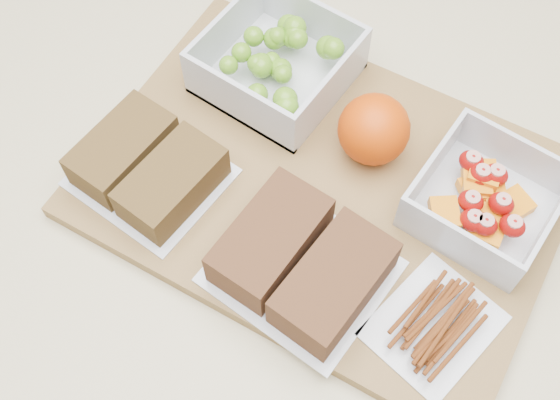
# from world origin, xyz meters

# --- Properties ---
(counter) EXTENTS (1.20, 0.90, 0.90)m
(counter) POSITION_xyz_m (0.00, 0.00, 0.45)
(counter) COLOR beige
(counter) RESTS_ON ground
(cutting_board) EXTENTS (0.45, 0.34, 0.02)m
(cutting_board) POSITION_xyz_m (0.02, 0.02, 0.91)
(cutting_board) COLOR olive
(cutting_board) RESTS_ON counter
(grape_container) EXTENTS (0.13, 0.13, 0.06)m
(grape_container) POSITION_xyz_m (-0.08, 0.10, 0.94)
(grape_container) COLOR silver
(grape_container) RESTS_ON cutting_board
(fruit_container) EXTENTS (0.11, 0.11, 0.05)m
(fruit_container) POSITION_xyz_m (0.15, 0.08, 0.93)
(fruit_container) COLOR silver
(fruit_container) RESTS_ON cutting_board
(orange) EXTENTS (0.07, 0.07, 0.07)m
(orange) POSITION_xyz_m (0.04, 0.08, 0.95)
(orange) COLOR #DA4505
(orange) RESTS_ON cutting_board
(sandwich_bag_left) EXTENTS (0.13, 0.12, 0.04)m
(sandwich_bag_left) POSITION_xyz_m (-0.11, -0.06, 0.94)
(sandwich_bag_left) COLOR silver
(sandwich_bag_left) RESTS_ON cutting_board
(sandwich_bag_center) EXTENTS (0.14, 0.13, 0.04)m
(sandwich_bag_center) POSITION_xyz_m (0.05, -0.06, 0.94)
(sandwich_bag_center) COLOR silver
(sandwich_bag_center) RESTS_ON cutting_board
(pretzel_bag) EXTENTS (0.10, 0.11, 0.02)m
(pretzel_bag) POSITION_xyz_m (0.17, -0.04, 0.93)
(pretzel_bag) COLOR silver
(pretzel_bag) RESTS_ON cutting_board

